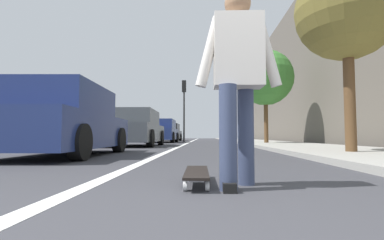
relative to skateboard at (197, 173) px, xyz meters
name	(u,v)px	position (x,y,z in m)	size (l,w,h in m)	color
ground_plane	(208,147)	(8.47, -0.21, -0.09)	(80.00, 80.00, 0.00)	#38383D
lane_stripe_white	(191,142)	(18.47, 0.91, -0.09)	(52.00, 0.16, 0.01)	silver
sidewalk_curb	(255,141)	(16.47, -3.49, -0.04)	(52.00, 3.20, 0.10)	#9E9B93
building_facade	(278,89)	(20.47, -6.16, 4.22)	(40.00, 1.20, 8.63)	#625A50
skateboard	(197,173)	(0.00, 0.00, 0.00)	(0.84, 0.21, 0.11)	white
skater_person	(238,73)	(-0.15, -0.35, 0.84)	(0.46, 0.72, 1.64)	#384260
parked_car_near	(63,123)	(3.34, 2.94, 0.61)	(4.10, 2.07, 1.47)	navy
parked_car_mid	(135,129)	(9.06, 2.82, 0.63)	(4.51, 2.04, 1.50)	#4C5156
parked_car_far	(162,131)	(15.72, 2.68, 0.63)	(4.44, 1.87, 1.49)	navy
parked_car_end	(169,133)	(21.37, 2.96, 0.61)	(4.23, 2.01, 1.48)	black
traffic_light	(184,99)	(16.60, 1.31, 2.86)	(0.33, 0.28, 4.27)	#2D2D2D
street_tree_near	(347,11)	(3.42, -3.09, 2.97)	(2.12, 2.12, 4.14)	brown
street_tree_mid	(265,78)	(11.19, -3.09, 3.18)	(2.71, 2.71, 4.64)	brown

